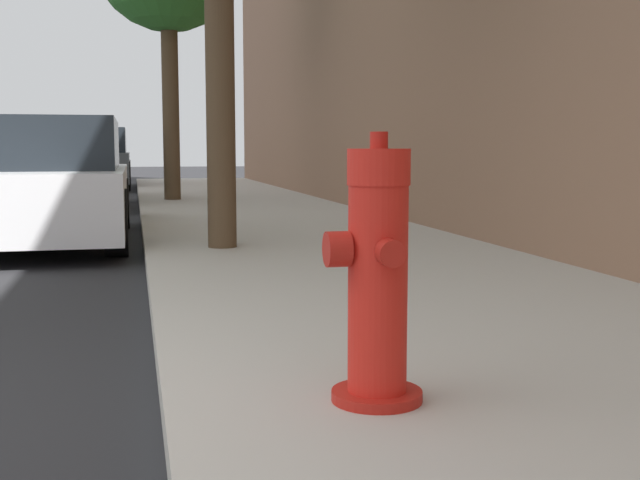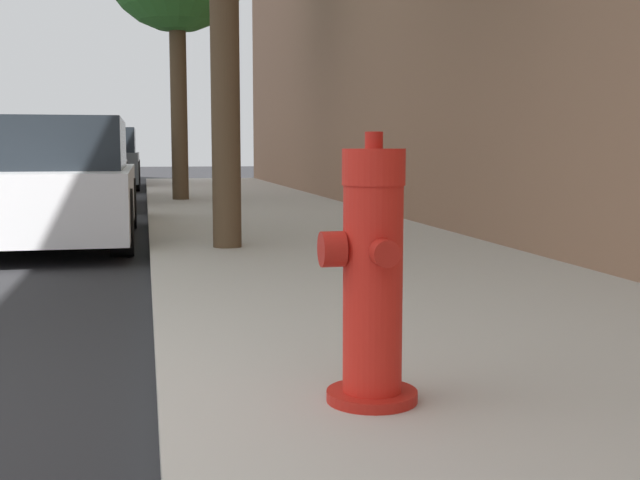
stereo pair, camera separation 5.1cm
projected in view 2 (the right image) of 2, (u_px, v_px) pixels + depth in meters
name	position (u px, v px, depth m)	size (l,w,h in m)	color
sidewalk_slab	(604.00, 413.00, 2.71)	(2.95, 40.00, 0.13)	#B7B2A8
fire_hydrant	(372.00, 280.00, 2.59)	(0.32, 0.32, 0.88)	red
parked_car_near	(38.00, 183.00, 8.06)	(1.89, 4.05, 1.24)	silver
parked_car_mid	(69.00, 168.00, 12.81)	(1.79, 3.81, 1.32)	#B7B7BC
parked_car_far	(101.00, 160.00, 18.83)	(1.76, 4.36, 1.42)	#4C5156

